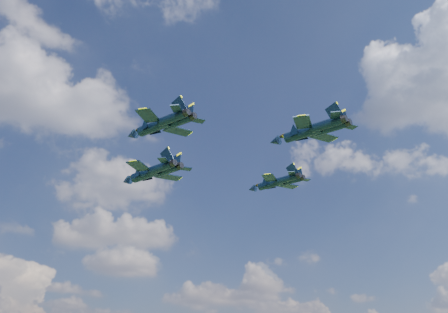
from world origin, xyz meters
TOP-DOWN VIEW (x-y plane):
  - jet_lead at (-8.29, 23.60)m, footprint 13.04×17.59m
  - jet_left at (-13.03, -3.71)m, footprint 10.59×13.94m
  - jet_right at (15.91, 14.61)m, footprint 10.29×13.89m
  - jet_slot at (11.04, -7.12)m, footprint 11.32×15.03m

SIDE VIEW (x-z plane):
  - jet_left at x=-13.03m, z-range 57.95..61.38m
  - jet_right at x=15.91m, z-range 58.49..61.85m
  - jet_slot at x=11.04m, z-range 59.35..63.03m
  - jet_lead at x=-8.29m, z-range 60.03..64.29m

